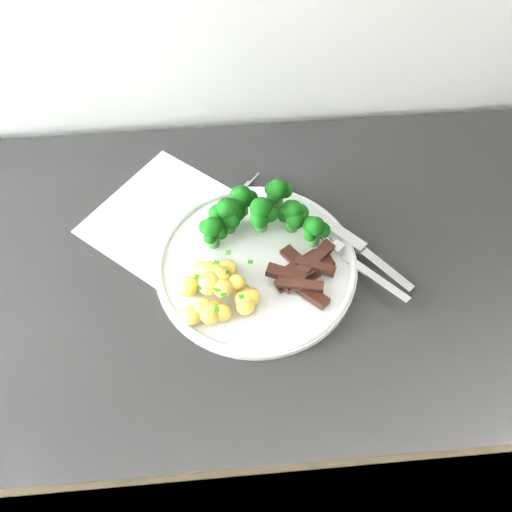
# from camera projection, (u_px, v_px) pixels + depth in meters

# --- Properties ---
(counter) EXTENTS (2.39, 0.60, 0.89)m
(counter) POSITION_uv_depth(u_px,v_px,m) (287.00, 377.00, 1.21)
(counter) COLOR black
(counter) RESTS_ON ground
(recipe_paper) EXTENTS (0.37, 0.36, 0.00)m
(recipe_paper) POSITION_uv_depth(u_px,v_px,m) (191.00, 233.00, 0.87)
(recipe_paper) COLOR silver
(recipe_paper) RESTS_ON counter
(plate) EXTENTS (0.30, 0.30, 0.02)m
(plate) POSITION_uv_depth(u_px,v_px,m) (256.00, 264.00, 0.83)
(plate) COLOR white
(plate) RESTS_ON counter
(broccoli) EXTENTS (0.19, 0.10, 0.07)m
(broccoli) POSITION_uv_depth(u_px,v_px,m) (259.00, 213.00, 0.83)
(broccoli) COLOR #27621E
(broccoli) RESTS_ON plate
(potatoes) EXTENTS (0.11, 0.10, 0.05)m
(potatoes) POSITION_uv_depth(u_px,v_px,m) (217.00, 290.00, 0.78)
(potatoes) COLOR #F7C657
(potatoes) RESTS_ON plate
(beef_strips) EXTENTS (0.11, 0.12, 0.03)m
(beef_strips) POSITION_uv_depth(u_px,v_px,m) (303.00, 273.00, 0.81)
(beef_strips) COLOR black
(beef_strips) RESTS_ON plate
(fork) EXTENTS (0.13, 0.15, 0.02)m
(fork) POSITION_uv_depth(u_px,v_px,m) (361.00, 266.00, 0.82)
(fork) COLOR silver
(fork) RESTS_ON plate
(knife) EXTENTS (0.15, 0.17, 0.02)m
(knife) POSITION_uv_depth(u_px,v_px,m) (369.00, 257.00, 0.84)
(knife) COLOR silver
(knife) RESTS_ON plate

